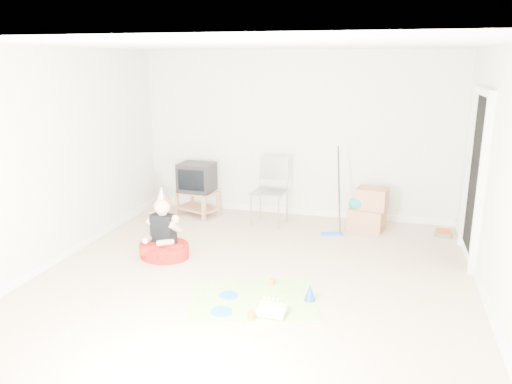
% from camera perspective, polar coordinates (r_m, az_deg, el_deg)
% --- Properties ---
extents(ground, '(5.00, 5.00, 0.00)m').
position_cam_1_polar(ground, '(5.95, -0.07, -9.44)').
color(ground, '#C7AF8F').
rests_on(ground, ground).
extents(doorway_recess, '(0.02, 0.90, 2.05)m').
position_cam_1_polar(doorway_recess, '(6.68, 23.85, 1.27)').
color(doorway_recess, black).
rests_on(doorway_recess, ground).
extents(tv_stand, '(0.75, 0.61, 0.40)m').
position_cam_1_polar(tv_stand, '(8.12, -6.71, -0.99)').
color(tv_stand, '#A16A48').
rests_on(tv_stand, ground).
extents(crt_tv, '(0.55, 0.47, 0.46)m').
position_cam_1_polar(crt_tv, '(8.02, -6.79, 1.68)').
color(crt_tv, black).
rests_on(crt_tv, tv_stand).
extents(folding_chair, '(0.52, 0.50, 1.06)m').
position_cam_1_polar(folding_chair, '(7.55, 1.53, 0.02)').
color(folding_chair, gray).
rests_on(folding_chair, ground).
extents(cardboard_boxes, '(0.59, 0.48, 0.64)m').
position_cam_1_polar(cardboard_boxes, '(7.54, 12.70, -2.01)').
color(cardboard_boxes, '#AD7853').
rests_on(cardboard_boxes, ground).
extents(floor_mop, '(0.33, 0.40, 1.24)m').
position_cam_1_polar(floor_mop, '(7.22, 8.75, -2.95)').
color(floor_mop, blue).
rests_on(floor_mop, ground).
extents(book_pile, '(0.25, 0.31, 0.06)m').
position_cam_1_polar(book_pile, '(7.72, 20.69, -4.38)').
color(book_pile, '#297C57').
rests_on(book_pile, ground).
extents(seated_woman, '(0.74, 0.74, 0.93)m').
position_cam_1_polar(seated_woman, '(6.49, -10.47, -5.62)').
color(seated_woman, '#A8180F').
rests_on(seated_woman, ground).
extents(party_mat, '(1.55, 1.31, 0.01)m').
position_cam_1_polar(party_mat, '(5.39, -0.33, -12.16)').
color(party_mat, '#DC2E8B').
rests_on(party_mat, ground).
extents(birthday_cake, '(0.28, 0.23, 0.14)m').
position_cam_1_polar(birthday_cake, '(5.09, 1.85, -13.45)').
color(birthday_cake, white).
rests_on(birthday_cake, party_mat).
extents(blue_plate_near, '(0.24, 0.24, 0.01)m').
position_cam_1_polar(blue_plate_near, '(5.45, -3.14, -11.71)').
color(blue_plate_near, blue).
rests_on(blue_plate_near, party_mat).
extents(blue_plate_far, '(0.23, 0.23, 0.01)m').
position_cam_1_polar(blue_plate_far, '(5.14, -3.96, -13.48)').
color(blue_plate_far, blue).
rests_on(blue_plate_far, party_mat).
extents(orange_cup_near, '(0.06, 0.06, 0.07)m').
position_cam_1_polar(orange_cup_near, '(5.69, 1.83, -10.19)').
color(orange_cup_near, orange).
rests_on(orange_cup_near, party_mat).
extents(orange_cup_far, '(0.11, 0.11, 0.09)m').
position_cam_1_polar(orange_cup_far, '(4.99, -0.59, -13.90)').
color(orange_cup_far, orange).
rests_on(orange_cup_far, party_mat).
extents(blue_party_hat, '(0.12, 0.12, 0.18)m').
position_cam_1_polar(blue_party_hat, '(5.35, 6.18, -11.33)').
color(blue_party_hat, '#1A47B6').
rests_on(blue_party_hat, party_mat).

